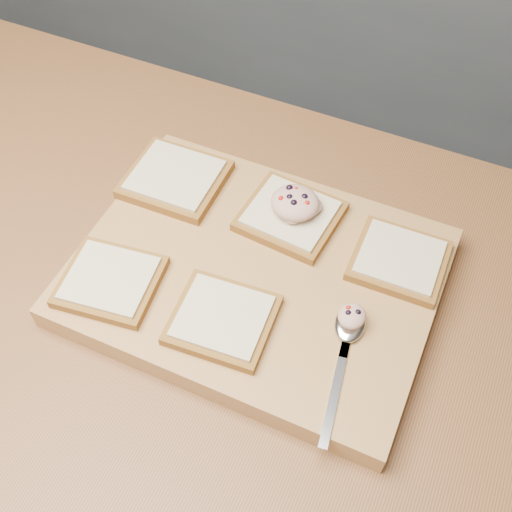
{
  "coord_description": "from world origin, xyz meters",
  "views": [
    {
      "loc": [
        0.19,
        -0.37,
        1.59
      ],
      "look_at": [
        0.0,
        0.05,
        0.96
      ],
      "focal_mm": 45.0,
      "sensor_mm": 36.0,
      "label": 1
    }
  ],
  "objects_px": {
    "spoon": "(348,333)",
    "bread_far_center": "(290,216)",
    "cutting_board": "(256,277)",
    "tuna_salad_dollop": "(295,203)"
  },
  "relations": [
    {
      "from": "bread_far_center",
      "to": "spoon",
      "type": "height_order",
      "value": "bread_far_center"
    },
    {
      "from": "bread_far_center",
      "to": "cutting_board",
      "type": "bearing_deg",
      "value": -95.21
    },
    {
      "from": "cutting_board",
      "to": "bread_far_center",
      "type": "bearing_deg",
      "value": 84.79
    },
    {
      "from": "bread_far_center",
      "to": "tuna_salad_dollop",
      "type": "distance_m",
      "value": 0.02
    },
    {
      "from": "tuna_salad_dollop",
      "to": "spoon",
      "type": "relative_size",
      "value": 0.35
    },
    {
      "from": "cutting_board",
      "to": "bread_far_center",
      "type": "relative_size",
      "value": 3.42
    },
    {
      "from": "spoon",
      "to": "bread_far_center",
      "type": "bearing_deg",
      "value": 133.59
    },
    {
      "from": "tuna_salad_dollop",
      "to": "spoon",
      "type": "bearing_deg",
      "value": -48.09
    },
    {
      "from": "bread_far_center",
      "to": "spoon",
      "type": "distance_m",
      "value": 0.19
    },
    {
      "from": "tuna_salad_dollop",
      "to": "spoon",
      "type": "distance_m",
      "value": 0.19
    }
  ]
}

